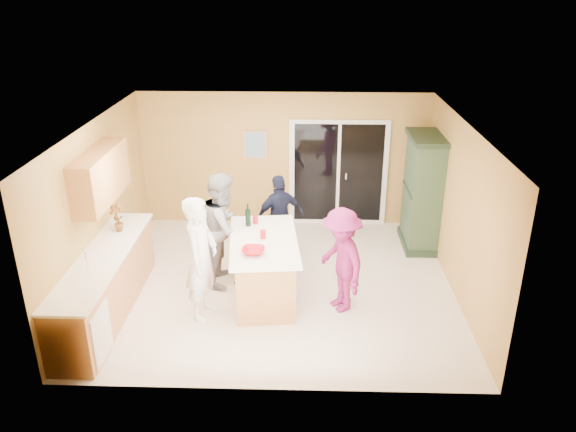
{
  "coord_description": "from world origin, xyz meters",
  "views": [
    {
      "loc": [
        0.39,
        -7.85,
        4.56
      ],
      "look_at": [
        0.15,
        0.1,
        1.15
      ],
      "focal_mm": 35.0,
      "sensor_mm": 36.0,
      "label": 1
    }
  ],
  "objects_px": {
    "woman_white": "(201,258)",
    "woman_magenta": "(341,260)",
    "green_hutch": "(422,193)",
    "kitchen_island": "(264,270)",
    "woman_grey": "(224,228)",
    "woman_navy": "(280,217)"
  },
  "relations": [
    {
      "from": "woman_navy",
      "to": "woman_magenta",
      "type": "distance_m",
      "value": 1.9
    },
    {
      "from": "green_hutch",
      "to": "woman_grey",
      "type": "relative_size",
      "value": 1.14
    },
    {
      "from": "kitchen_island",
      "to": "woman_white",
      "type": "relative_size",
      "value": 1.05
    },
    {
      "from": "woman_white",
      "to": "woman_navy",
      "type": "bearing_deg",
      "value": -17.82
    },
    {
      "from": "woman_grey",
      "to": "woman_navy",
      "type": "xyz_separation_m",
      "value": [
        0.84,
        0.83,
        -0.15
      ]
    },
    {
      "from": "kitchen_island",
      "to": "woman_navy",
      "type": "relative_size",
      "value": 1.28
    },
    {
      "from": "woman_white",
      "to": "woman_magenta",
      "type": "height_order",
      "value": "woman_white"
    },
    {
      "from": "green_hutch",
      "to": "woman_navy",
      "type": "relative_size",
      "value": 1.38
    },
    {
      "from": "kitchen_island",
      "to": "woman_magenta",
      "type": "bearing_deg",
      "value": -20.62
    },
    {
      "from": "green_hutch",
      "to": "woman_magenta",
      "type": "bearing_deg",
      "value": -125.34
    },
    {
      "from": "woman_white",
      "to": "woman_magenta",
      "type": "bearing_deg",
      "value": -72.5
    },
    {
      "from": "green_hutch",
      "to": "woman_white",
      "type": "relative_size",
      "value": 1.13
    },
    {
      "from": "kitchen_island",
      "to": "woman_magenta",
      "type": "height_order",
      "value": "woman_magenta"
    },
    {
      "from": "woman_white",
      "to": "woman_magenta",
      "type": "xyz_separation_m",
      "value": [
        1.97,
        0.23,
        -0.12
      ]
    },
    {
      "from": "kitchen_island",
      "to": "woman_navy",
      "type": "bearing_deg",
      "value": 76.36
    },
    {
      "from": "green_hutch",
      "to": "woman_white",
      "type": "bearing_deg",
      "value": -145.52
    },
    {
      "from": "woman_white",
      "to": "woman_magenta",
      "type": "distance_m",
      "value": 1.99
    },
    {
      "from": "woman_grey",
      "to": "woman_magenta",
      "type": "xyz_separation_m",
      "value": [
        1.8,
        -0.81,
        -0.11
      ]
    },
    {
      "from": "kitchen_island",
      "to": "green_hutch",
      "type": "height_order",
      "value": "green_hutch"
    },
    {
      "from": "woman_navy",
      "to": "woman_magenta",
      "type": "xyz_separation_m",
      "value": [
        0.96,
        -1.64,
        0.04
      ]
    },
    {
      "from": "kitchen_island",
      "to": "woman_navy",
      "type": "distance_m",
      "value": 1.38
    },
    {
      "from": "woman_navy",
      "to": "woman_grey",
      "type": "bearing_deg",
      "value": 19.25
    }
  ]
}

